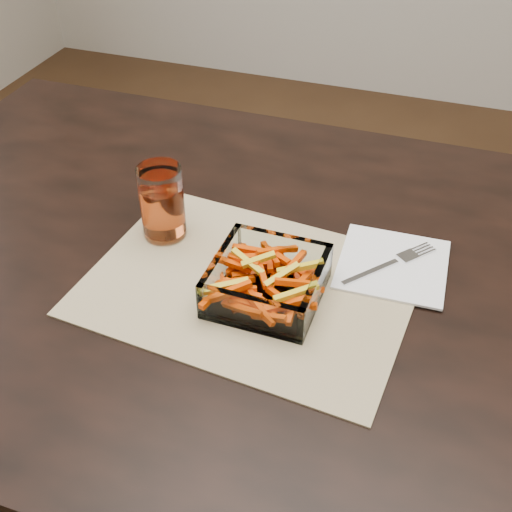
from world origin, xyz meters
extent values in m
cube|color=black|center=(0.00, 0.00, 0.73)|extent=(1.60, 0.90, 0.03)
cylinder|color=black|center=(-0.72, 0.37, 0.36)|extent=(0.06, 0.06, 0.72)
cube|color=tan|center=(-0.10, -0.05, 0.75)|extent=(0.48, 0.37, 0.00)
cube|color=white|center=(-0.07, -0.07, 0.76)|extent=(0.15, 0.15, 0.01)
cube|color=white|center=(-0.07, 0.00, 0.78)|extent=(0.15, 0.01, 0.06)
cube|color=white|center=(-0.07, -0.14, 0.78)|extent=(0.15, 0.01, 0.06)
cube|color=white|center=(-0.14, -0.07, 0.78)|extent=(0.01, 0.15, 0.06)
cube|color=white|center=(0.00, -0.07, 0.78)|extent=(0.01, 0.15, 0.06)
cylinder|color=white|center=(-0.27, 0.02, 0.81)|extent=(0.07, 0.07, 0.12)
cylinder|color=#C2471B|center=(-0.27, 0.02, 0.80)|extent=(0.06, 0.06, 0.08)
cube|color=white|center=(0.08, 0.05, 0.76)|extent=(0.16, 0.16, 0.00)
cube|color=silver|center=(0.05, 0.02, 0.76)|extent=(0.07, 0.08, 0.00)
cube|color=silver|center=(0.10, 0.08, 0.76)|extent=(0.04, 0.04, 0.00)
cube|color=silver|center=(0.11, 0.11, 0.76)|extent=(0.02, 0.03, 0.00)
cube|color=silver|center=(0.12, 0.10, 0.76)|extent=(0.02, 0.03, 0.00)
cube|color=silver|center=(0.12, 0.10, 0.76)|extent=(0.02, 0.03, 0.00)
cube|color=silver|center=(0.13, 0.09, 0.76)|extent=(0.02, 0.03, 0.00)
camera|label=1|loc=(0.12, -0.69, 1.36)|focal=45.00mm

